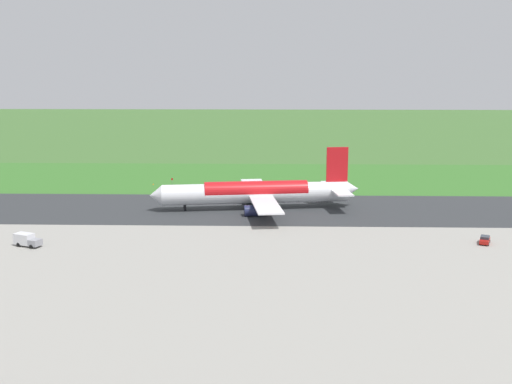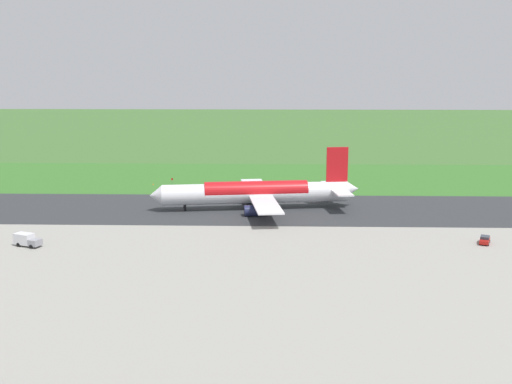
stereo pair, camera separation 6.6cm
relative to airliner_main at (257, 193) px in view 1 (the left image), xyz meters
name	(u,v)px [view 1 (the left image)]	position (x,y,z in m)	size (l,w,h in m)	color
ground_plane	(214,209)	(11.31, 0.05, -4.35)	(800.00, 800.00, 0.00)	#3D662D
runway_asphalt	(214,209)	(11.31, 0.05, -4.32)	(600.00, 35.46, 0.06)	#2D3033
apron_concrete	(179,289)	(11.31, 59.11, -4.33)	(440.00, 110.00, 0.05)	gray
grass_verge_foreground	(225,183)	(11.31, -36.52, -4.33)	(600.00, 80.00, 0.04)	#346B27
airliner_main	(257,193)	(0.00, 0.00, 0.00)	(54.07, 44.41, 15.88)	white
service_truck_baggage	(27,240)	(46.03, 35.28, -2.95)	(6.22, 4.33, 2.65)	gray
service_car_ops	(485,240)	(-47.83, 30.67, -3.51)	(3.33, 4.57, 1.62)	#B21914
no_stopping_sign	(172,181)	(27.31, -31.70, -2.96)	(0.60, 0.10, 2.34)	slate
traffic_cone_orange	(153,184)	(33.40, -32.65, -4.08)	(0.40, 0.40, 0.55)	orange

